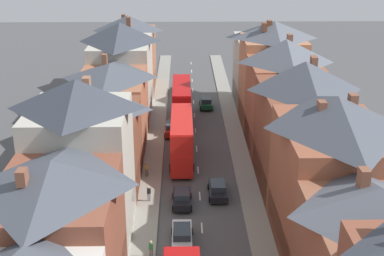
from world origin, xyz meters
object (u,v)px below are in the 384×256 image
car_near_silver (218,189)px  double_decker_bus_lead (182,102)px  car_near_blue (172,128)px  pedestrian_far_left (149,193)px  double_decker_bus_mid_street (182,138)px  car_mid_black (206,103)px  pedestrian_mid_right (151,248)px  car_parked_left_b (182,198)px  car_parked_left_a (182,236)px  pedestrian_far_right (147,168)px  car_parked_right_a (182,86)px

car_near_silver → double_decker_bus_lead: bearing=99.4°
car_near_blue → pedestrian_far_left: 18.12m
double_decker_bus_mid_street → car_near_silver: 9.51m
car_near_silver → car_mid_black: car_mid_black is taller
double_decker_bus_lead → pedestrian_far_left: (-3.23, -22.85, -1.78)m
double_decker_bus_mid_street → car_near_silver: bearing=-67.1°
double_decker_bus_mid_street → car_near_silver: size_ratio=2.49×
double_decker_bus_mid_street → pedestrian_mid_right: bearing=-97.4°
car_mid_black → pedestrian_far_left: 29.26m
car_parked_left_b → pedestrian_far_left: 3.30m
car_near_silver → pedestrian_mid_right: pedestrian_mid_right is taller
car_near_silver → car_parked_left_b: 4.02m
car_parked_left_a → pedestrian_far_left: 8.01m
double_decker_bus_lead → car_mid_black: size_ratio=2.60×
car_near_blue → pedestrian_far_left: pedestrian_far_left is taller
double_decker_bus_lead → pedestrian_far_right: size_ratio=6.71×
car_near_blue → car_parked_right_a: size_ratio=1.06×
double_decker_bus_lead → car_near_blue: 5.38m
car_parked_right_a → car_near_silver: bearing=-84.2°
double_decker_bus_lead → pedestrian_far_right: 17.79m
double_decker_bus_lead → pedestrian_mid_right: bearing=-94.4°
double_decker_bus_lead → car_near_blue: bearing=-105.0°
car_mid_black → double_decker_bus_mid_street: bearing=-100.9°
car_parked_left_a → double_decker_bus_lead: bearing=90.0°
pedestrian_far_right → double_decker_bus_lead: bearing=77.7°
double_decker_bus_lead → double_decker_bus_mid_street: 13.13m
car_parked_left_b → pedestrian_far_left: bearing=169.0°
double_decker_bus_mid_street → car_mid_black: size_ratio=2.60×
double_decker_bus_lead → car_parked_right_a: size_ratio=2.54×
car_near_blue → car_parked_right_a: bearing=86.0°
car_parked_right_a → car_parked_left_a: bearing=-90.0°
pedestrian_far_right → car_parked_right_a: bearing=83.1°
double_decker_bus_mid_street → car_parked_left_b: double_decker_bus_mid_street is taller
car_near_blue → pedestrian_mid_right: (-1.22, -27.52, 0.19)m
car_near_blue → car_near_silver: 17.56m
car_mid_black → pedestrian_mid_right: size_ratio=2.58×
double_decker_bus_mid_street → car_parked_left_a: (0.01, -17.04, -2.00)m
car_parked_left_b → car_near_silver: bearing=26.4°
car_near_silver → car_mid_black: (0.00, 27.30, 0.03)m
car_parked_left_a → car_parked_right_a: bearing=90.0°
car_near_silver → car_mid_black: 27.30m
car_parked_left_a → car_mid_black: car_mid_black is taller
pedestrian_mid_right → pedestrian_far_right: size_ratio=1.00×
car_near_blue → car_parked_left_a: car_near_blue is taller
car_near_silver → car_parked_right_a: 35.76m
car_parked_left_a → car_parked_left_b: (-0.00, 6.69, -0.00)m
car_mid_black → pedestrian_far_right: (-7.39, -22.90, 0.21)m
double_decker_bus_mid_street → pedestrian_far_right: double_decker_bus_mid_street is taller
pedestrian_far_left → car_parked_left_a: bearing=-66.1°
car_mid_black → pedestrian_mid_right: (-6.12, -37.96, 0.21)m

